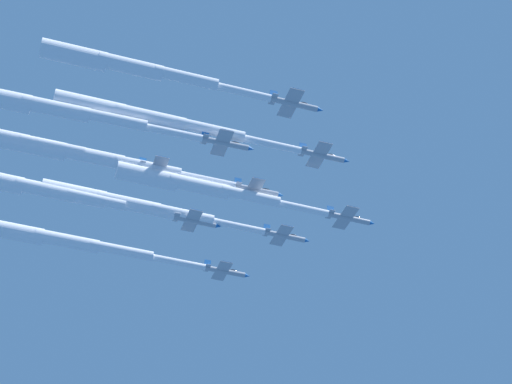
{
  "coord_description": "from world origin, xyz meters",
  "views": [
    {
      "loc": [
        101.87,
        -88.41,
        12.67
      ],
      "look_at": [
        0.0,
        0.0,
        151.15
      ],
      "focal_mm": 69.04,
      "sensor_mm": 36.0,
      "label": 1
    }
  ],
  "objects": [
    {
      "name": "jet_trail_port",
      "position": [
        -6.66,
        -41.64,
        149.62
      ],
      "size": [
        26.97,
        49.23,
        4.22
      ],
      "color": "#9EA3AD"
    },
    {
      "name": "jet_starboard_outer",
      "position": [
        -27.22,
        -31.15,
        151.74
      ],
      "size": [
        25.19,
        48.41,
        4.15
      ],
      "color": "#9EA3AD"
    },
    {
      "name": "jet_port_mid",
      "position": [
        -13.97,
        -29.64,
        151.76
      ],
      "size": [
        27.61,
        51.8,
        4.22
      ],
      "color": "#9EA3AD"
    },
    {
      "name": "jet_starboard_mid",
      "position": [
        -35.82,
        -20.48,
        150.61
      ],
      "size": [
        27.79,
        53.03,
        4.2
      ],
      "color": "#9EA3AD"
    },
    {
      "name": "jet_starboard_inner",
      "position": [
        0.81,
        -26.48,
        152.22
      ],
      "size": [
        27.73,
        52.65,
        4.14
      ],
      "color": "#9EA3AD"
    },
    {
      "name": "jet_lead",
      "position": [
        -4.66,
        -10.27,
        149.28
      ],
      "size": [
        25.58,
        48.77,
        4.14
      ],
      "color": "#9EA3AD"
    },
    {
      "name": "jet_port_inner",
      "position": [
        -20.48,
        -16.11,
        152.68
      ],
      "size": [
        27.06,
        52.04,
        4.2
      ],
      "color": "#9EA3AD"
    },
    {
      "name": "jet_port_outer",
      "position": [
        9.3,
        -36.68,
        150.42
      ],
      "size": [
        25.31,
        47.33,
        4.19
      ],
      "color": "#9EA3AD"
    }
  ]
}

